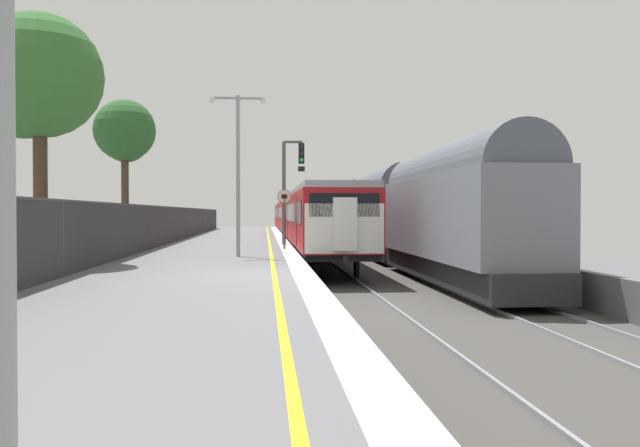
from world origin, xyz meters
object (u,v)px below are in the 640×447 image
(commuter_train_at_platform, at_px, (298,216))
(speed_limit_sign, at_px, (284,211))
(freight_train_adjacent_track, at_px, (363,211))
(background_tree_centre, at_px, (125,134))
(signal_gantry, at_px, (290,180))
(platform_lamp_mid, at_px, (238,162))
(background_tree_left, at_px, (34,81))

(commuter_train_at_platform, distance_m, speed_limit_sign, 24.65)
(freight_train_adjacent_track, height_order, background_tree_centre, background_tree_centre)
(signal_gantry, distance_m, background_tree_centre, 10.07)
(speed_limit_sign, height_order, background_tree_centre, background_tree_centre)
(freight_train_adjacent_track, bearing_deg, commuter_train_at_platform, 115.49)
(commuter_train_at_platform, height_order, platform_lamp_mid, platform_lamp_mid)
(commuter_train_at_platform, relative_size, platform_lamp_mid, 10.75)
(speed_limit_sign, xyz_separation_m, background_tree_left, (-7.88, -6.90, 3.96))
(commuter_train_at_platform, xyz_separation_m, platform_lamp_mid, (-3.62, -28.97, 2.10))
(background_tree_centre, bearing_deg, background_tree_left, -88.26)
(signal_gantry, bearing_deg, background_tree_centre, 153.67)
(signal_gantry, bearing_deg, platform_lamp_mid, -104.62)
(commuter_train_at_platform, relative_size, speed_limit_sign, 24.14)
(commuter_train_at_platform, height_order, background_tree_centre, background_tree_centre)
(freight_train_adjacent_track, distance_m, platform_lamp_mid, 22.00)
(platform_lamp_mid, distance_m, background_tree_centre, 14.35)
(background_tree_left, bearing_deg, commuter_train_at_platform, 72.83)
(platform_lamp_mid, distance_m, background_tree_left, 6.97)
(signal_gantry, distance_m, platform_lamp_mid, 8.49)
(platform_lamp_mid, relative_size, background_tree_centre, 0.75)
(commuter_train_at_platform, bearing_deg, background_tree_centre, -121.76)
(commuter_train_at_platform, relative_size, signal_gantry, 12.17)
(speed_limit_sign, distance_m, background_tree_centre, 12.37)
(commuter_train_at_platform, distance_m, background_tree_centre, 19.87)
(speed_limit_sign, relative_size, background_tree_centre, 0.33)
(speed_limit_sign, distance_m, background_tree_left, 11.20)
(platform_lamp_mid, bearing_deg, signal_gantry, 75.38)
(signal_gantry, bearing_deg, speed_limit_sign, -95.54)
(freight_train_adjacent_track, distance_m, background_tree_left, 27.13)
(platform_lamp_mid, xyz_separation_m, background_tree_centre, (-6.56, 12.52, 2.45))
(commuter_train_at_platform, xyz_separation_m, speed_limit_sign, (-1.85, -24.58, 0.36))
(signal_gantry, height_order, platform_lamp_mid, platform_lamp_mid)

